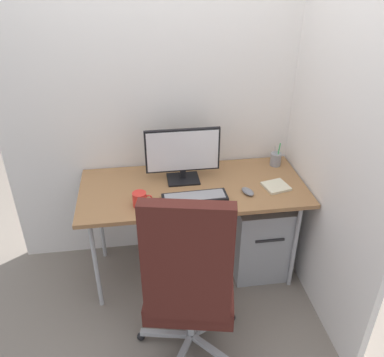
{
  "coord_description": "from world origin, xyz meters",
  "views": [
    {
      "loc": [
        -0.33,
        -2.25,
        2.13
      ],
      "look_at": [
        -0.02,
        -0.07,
        0.84
      ],
      "focal_mm": 37.47,
      "sensor_mm": 36.0,
      "label": 1
    }
  ],
  "objects_px": {
    "mouse": "(248,191)",
    "coffee_mug": "(140,199)",
    "filing_cabinet": "(258,232)",
    "monitor": "(183,153)",
    "office_chair": "(190,281)",
    "notebook": "(276,186)",
    "pen_holder": "(276,159)",
    "keyboard": "(195,197)"
  },
  "relations": [
    {
      "from": "mouse",
      "to": "coffee_mug",
      "type": "xyz_separation_m",
      "value": [
        -0.69,
        -0.04,
        0.03
      ]
    },
    {
      "from": "filing_cabinet",
      "to": "monitor",
      "type": "distance_m",
      "value": 0.84
    },
    {
      "from": "office_chair",
      "to": "monitor",
      "type": "distance_m",
      "value": 0.9
    },
    {
      "from": "mouse",
      "to": "notebook",
      "type": "xyz_separation_m",
      "value": [
        0.21,
        0.05,
        -0.01
      ]
    },
    {
      "from": "monitor",
      "to": "mouse",
      "type": "bearing_deg",
      "value": -31.6
    },
    {
      "from": "office_chair",
      "to": "coffee_mug",
      "type": "xyz_separation_m",
      "value": [
        -0.23,
        0.56,
        0.17
      ]
    },
    {
      "from": "office_chair",
      "to": "pen_holder",
      "type": "xyz_separation_m",
      "value": [
        0.76,
        0.95,
        0.17
      ]
    },
    {
      "from": "pen_holder",
      "to": "coffee_mug",
      "type": "xyz_separation_m",
      "value": [
        -0.99,
        -0.39,
        -0.0
      ]
    },
    {
      "from": "filing_cabinet",
      "to": "notebook",
      "type": "distance_m",
      "value": 0.46
    },
    {
      "from": "filing_cabinet",
      "to": "pen_holder",
      "type": "relative_size",
      "value": 3.36
    },
    {
      "from": "monitor",
      "to": "coffee_mug",
      "type": "distance_m",
      "value": 0.44
    },
    {
      "from": "office_chair",
      "to": "notebook",
      "type": "bearing_deg",
      "value": 44.05
    },
    {
      "from": "keyboard",
      "to": "coffee_mug",
      "type": "bearing_deg",
      "value": -175.34
    },
    {
      "from": "office_chair",
      "to": "notebook",
      "type": "distance_m",
      "value": 0.94
    },
    {
      "from": "office_chair",
      "to": "mouse",
      "type": "xyz_separation_m",
      "value": [
        0.46,
        0.6,
        0.14
      ]
    },
    {
      "from": "office_chair",
      "to": "filing_cabinet",
      "type": "height_order",
      "value": "office_chair"
    },
    {
      "from": "keyboard",
      "to": "coffee_mug",
      "type": "height_order",
      "value": "coffee_mug"
    },
    {
      "from": "coffee_mug",
      "to": "notebook",
      "type": "bearing_deg",
      "value": 5.56
    },
    {
      "from": "filing_cabinet",
      "to": "coffee_mug",
      "type": "xyz_separation_m",
      "value": [
        -0.84,
        -0.18,
        0.49
      ]
    },
    {
      "from": "monitor",
      "to": "keyboard",
      "type": "bearing_deg",
      "value": -80.17
    },
    {
      "from": "filing_cabinet",
      "to": "mouse",
      "type": "relative_size",
      "value": 5.48
    },
    {
      "from": "pen_holder",
      "to": "coffee_mug",
      "type": "height_order",
      "value": "pen_holder"
    },
    {
      "from": "keyboard",
      "to": "mouse",
      "type": "relative_size",
      "value": 3.86
    },
    {
      "from": "filing_cabinet",
      "to": "monitor",
      "type": "bearing_deg",
      "value": 169.8
    },
    {
      "from": "mouse",
      "to": "coffee_mug",
      "type": "bearing_deg",
      "value": 163.39
    },
    {
      "from": "notebook",
      "to": "mouse",
      "type": "bearing_deg",
      "value": 179.58
    },
    {
      "from": "office_chair",
      "to": "coffee_mug",
      "type": "distance_m",
      "value": 0.63
    },
    {
      "from": "office_chair",
      "to": "mouse",
      "type": "relative_size",
      "value": 11.17
    },
    {
      "from": "pen_holder",
      "to": "monitor",
      "type": "bearing_deg",
      "value": -171.22
    },
    {
      "from": "pen_holder",
      "to": "office_chair",
      "type": "bearing_deg",
      "value": -128.76
    },
    {
      "from": "mouse",
      "to": "pen_holder",
      "type": "xyz_separation_m",
      "value": [
        0.3,
        0.35,
        0.03
      ]
    },
    {
      "from": "mouse",
      "to": "filing_cabinet",
      "type": "bearing_deg",
      "value": 23.62
    },
    {
      "from": "coffee_mug",
      "to": "pen_holder",
      "type": "bearing_deg",
      "value": 21.43
    },
    {
      "from": "keyboard",
      "to": "mouse",
      "type": "height_order",
      "value": "mouse"
    },
    {
      "from": "monitor",
      "to": "office_chair",
      "type": "bearing_deg",
      "value": -94.73
    },
    {
      "from": "filing_cabinet",
      "to": "keyboard",
      "type": "xyz_separation_m",
      "value": [
        -0.5,
        -0.16,
        0.45
      ]
    },
    {
      "from": "mouse",
      "to": "office_chair",
      "type": "bearing_deg",
      "value": -147.63
    },
    {
      "from": "filing_cabinet",
      "to": "keyboard",
      "type": "distance_m",
      "value": 0.69
    },
    {
      "from": "monitor",
      "to": "coffee_mug",
      "type": "relative_size",
      "value": 4.09
    },
    {
      "from": "monitor",
      "to": "keyboard",
      "type": "relative_size",
      "value": 1.19
    },
    {
      "from": "mouse",
      "to": "coffee_mug",
      "type": "distance_m",
      "value": 0.69
    },
    {
      "from": "monitor",
      "to": "filing_cabinet",
      "type": "bearing_deg",
      "value": -10.2
    }
  ]
}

